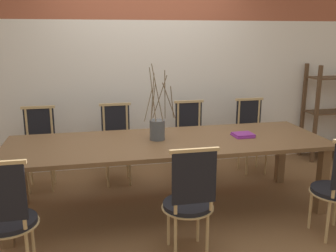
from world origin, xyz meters
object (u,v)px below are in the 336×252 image
Objects in this scene: book_stack at (243,135)px; chair_far_center at (191,138)px; dining_table at (168,148)px; shelving_rack at (332,112)px; vase_centerpiece at (157,128)px.

chair_far_center is at bearing 109.93° from book_stack.
shelving_rack is (2.65, 1.14, 0.01)m from dining_table.
dining_table is 14.86× the size of book_stack.
dining_table is 0.80m from book_stack.
book_stack is 0.16× the size of shelving_rack.
book_stack is (0.89, -0.07, -0.10)m from vase_centerpiece.
book_stack is (0.80, -0.01, 0.09)m from dining_table.
book_stack is (0.32, -0.87, 0.25)m from chair_far_center.
dining_table is 4.17× the size of vase_centerpiece.
chair_far_center is 2.19m from shelving_rack.
chair_far_center reaches higher than book_stack.
dining_table is 0.22m from vase_centerpiece.
vase_centerpiece is at bearing -158.54° from shelving_rack.
vase_centerpiece is 0.90m from book_stack.
shelving_rack reaches higher than dining_table.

